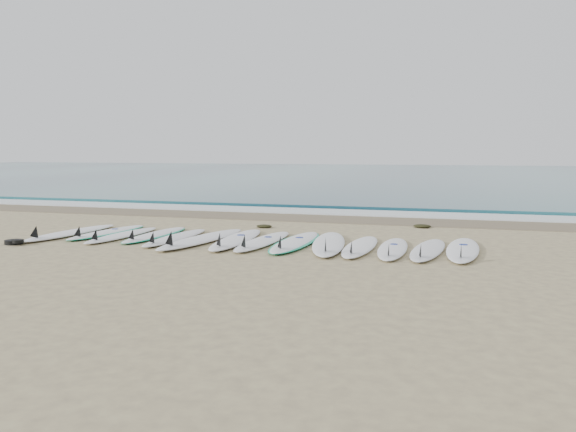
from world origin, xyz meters
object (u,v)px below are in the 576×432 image
(surfboard_13, at_px, (463,249))
(leash_coil, at_px, (15,242))
(surfboard_0, at_px, (69,233))
(surfboard_7, at_px, (262,241))

(surfboard_13, relative_size, leash_coil, 5.79)
(surfboard_0, relative_size, surfboard_7, 1.05)
(surfboard_0, bearing_deg, surfboard_7, 6.14)
(surfboard_7, xyz_separation_m, surfboard_13, (3.64, 0.12, 0.00))
(surfboard_13, distance_m, leash_coil, 8.24)
(surfboard_13, bearing_deg, surfboard_0, -175.59)
(surfboard_7, height_order, surfboard_13, surfboard_13)
(surfboard_0, xyz_separation_m, leash_coil, (-0.23, -1.26, -0.01))
(surfboard_7, bearing_deg, surfboard_0, -176.06)
(surfboard_0, distance_m, surfboard_13, 7.87)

